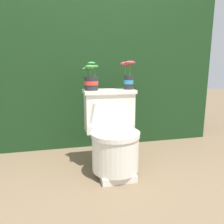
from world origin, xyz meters
name	(u,v)px	position (x,y,z in m)	size (l,w,h in m)	color
ground_plane	(107,177)	(0.00, 0.00, 0.00)	(12.00, 12.00, 0.00)	brown
hedge_backdrop	(87,72)	(0.00, 1.18, 0.82)	(2.85, 0.89, 1.65)	#193819
toilet	(113,136)	(0.08, 0.11, 0.32)	(0.45, 0.54, 0.69)	silver
potted_plant_left	(91,80)	(-0.08, 0.24, 0.78)	(0.14, 0.12, 0.24)	#262628
potted_plant_midleft	(128,76)	(0.25, 0.25, 0.81)	(0.12, 0.10, 0.25)	#262628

